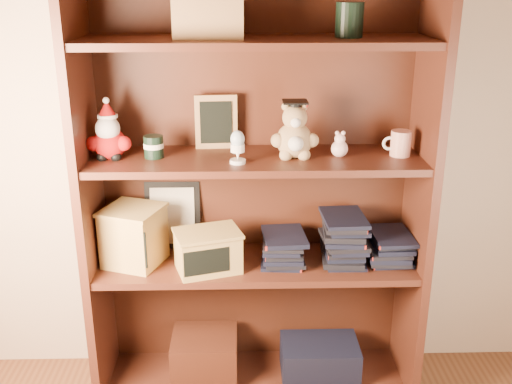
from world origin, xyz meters
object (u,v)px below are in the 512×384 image
grad_teddy_bear (295,136)px  teacher_mug (400,143)px  bookcase (255,198)px  treats_box (134,235)px

grad_teddy_bear → teacher_mug: bearing=0.9°
bookcase → grad_teddy_bear: size_ratio=7.99×
bookcase → treats_box: (-0.44, -0.05, -0.12)m
bookcase → treats_box: 0.46m
grad_teddy_bear → treats_box: (-0.57, 0.01, -0.37)m
teacher_mug → bookcase: bearing=174.2°
bookcase → grad_teddy_bear: (0.13, -0.06, 0.25)m
grad_teddy_bear → treats_box: grad_teddy_bear is taller
bookcase → teacher_mug: 0.55m
bookcase → treats_box: bearing=-173.3°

